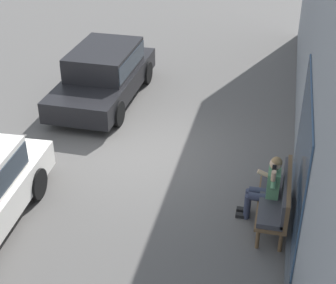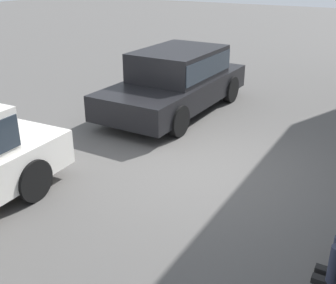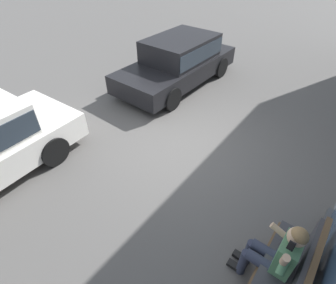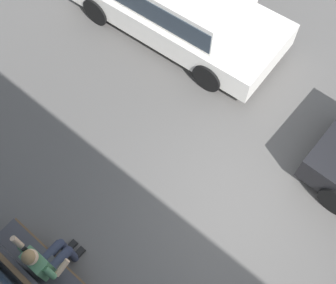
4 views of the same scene
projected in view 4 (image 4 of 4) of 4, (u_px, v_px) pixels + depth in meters
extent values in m
plane|color=#565451|center=(241.00, 213.00, 7.18)|extent=(60.00, 60.00, 0.00)
cylinder|color=brown|center=(2.00, 248.00, 6.69)|extent=(0.07, 0.07, 0.40)
cylinder|color=brown|center=(20.00, 229.00, 6.83)|extent=(0.07, 0.07, 0.40)
cube|color=brown|center=(38.00, 266.00, 6.34)|extent=(1.64, 0.55, 0.06)
cube|color=#38383D|center=(37.00, 264.00, 6.26)|extent=(1.58, 0.49, 0.10)
cube|color=brown|center=(20.00, 274.00, 5.98)|extent=(1.64, 0.07, 0.55)
cube|color=#38383D|center=(23.00, 270.00, 6.00)|extent=(1.58, 0.06, 0.47)
cylinder|color=#2D3347|center=(50.00, 253.00, 6.34)|extent=(0.15, 0.42, 0.15)
cylinder|color=#2D3347|center=(64.00, 247.00, 6.64)|extent=(0.12, 0.12, 0.51)
cube|color=black|center=(71.00, 247.00, 6.87)|extent=(0.10, 0.24, 0.07)
cylinder|color=#2D3347|center=(58.00, 261.00, 6.29)|extent=(0.15, 0.42, 0.15)
cylinder|color=#2D3347|center=(72.00, 254.00, 6.59)|extent=(0.12, 0.12, 0.51)
cube|color=black|center=(78.00, 254.00, 6.81)|extent=(0.10, 0.24, 0.07)
cube|color=#2D3347|center=(44.00, 268.00, 6.24)|extent=(0.34, 0.24, 0.14)
cube|color=#4C7F56|center=(39.00, 264.00, 5.99)|extent=(0.38, 0.22, 0.56)
sphere|color=tan|center=(30.00, 257.00, 5.62)|extent=(0.22, 0.22, 0.22)
sphere|color=olive|center=(29.00, 257.00, 5.59)|extent=(0.20, 0.20, 0.20)
cylinder|color=#4C7F56|center=(49.00, 272.00, 5.83)|extent=(0.20, 0.10, 0.28)
cylinder|color=tan|center=(62.00, 268.00, 5.98)|extent=(0.08, 0.27, 0.17)
cylinder|color=#4C7F56|center=(24.00, 250.00, 5.91)|extent=(0.25, 0.10, 0.22)
cylinder|color=tan|center=(17.00, 242.00, 5.77)|extent=(0.16, 0.08, 0.25)
cube|color=black|center=(25.00, 249.00, 5.68)|extent=(0.02, 0.07, 0.15)
cube|color=white|center=(176.00, 10.00, 8.73)|extent=(4.73, 2.05, 0.55)
cylinder|color=black|center=(97.00, 11.00, 8.99)|extent=(0.64, 0.21, 0.63)
cylinder|color=black|center=(208.00, 77.00, 8.16)|extent=(0.64, 0.21, 0.63)
cylinder|color=black|center=(256.00, 23.00, 8.82)|extent=(0.64, 0.21, 0.63)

